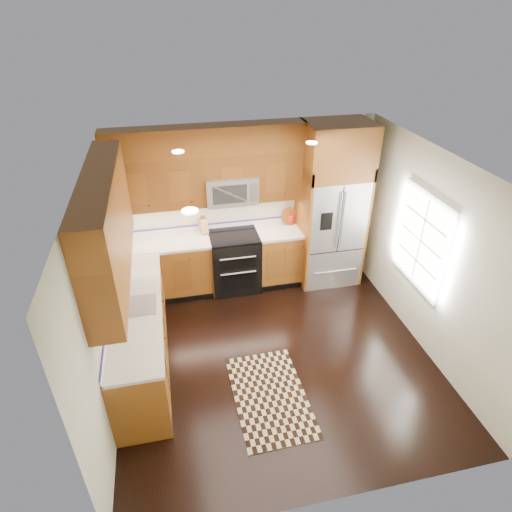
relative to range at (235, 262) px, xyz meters
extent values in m
plane|color=black|center=(0.25, -1.67, -0.47)|extent=(4.00, 4.00, 0.00)
cube|color=silver|center=(0.25, 0.33, 0.83)|extent=(4.00, 0.02, 2.60)
cube|color=silver|center=(-1.75, -1.67, 0.83)|extent=(0.02, 4.00, 2.60)
cube|color=silver|center=(2.25, -1.67, 0.83)|extent=(0.02, 4.00, 2.60)
cube|color=white|center=(2.23, -1.47, 0.93)|extent=(0.04, 1.10, 1.30)
cube|color=white|center=(2.22, -1.47, 0.93)|extent=(0.02, 0.95, 1.15)
cube|color=brown|center=(-1.06, 0.03, -0.02)|extent=(1.37, 0.60, 0.90)
cube|color=brown|center=(0.74, 0.03, -0.02)|extent=(0.72, 0.60, 0.90)
cube|color=brown|center=(-1.45, -1.47, -0.02)|extent=(0.60, 2.40, 0.90)
cube|color=beige|center=(-0.32, 0.03, 0.45)|extent=(2.85, 0.62, 0.04)
cube|color=beige|center=(-1.45, -1.47, 0.45)|extent=(0.62, 2.40, 0.04)
cube|color=brown|center=(-0.32, 0.17, 1.36)|extent=(2.85, 0.33, 0.75)
cube|color=brown|center=(-1.58, -1.47, 1.36)|extent=(0.33, 2.40, 0.75)
cube|color=brown|center=(-0.32, 0.17, 1.93)|extent=(2.85, 0.33, 0.40)
cube|color=brown|center=(-1.58, -1.47, 1.93)|extent=(0.33, 2.40, 0.40)
cube|color=black|center=(0.00, 0.00, -0.01)|extent=(0.76, 0.64, 0.92)
cube|color=black|center=(0.00, 0.00, 0.47)|extent=(0.76, 0.60, 0.02)
cube|color=black|center=(0.00, -0.31, 0.15)|extent=(0.55, 0.01, 0.18)
cube|color=black|center=(0.00, -0.31, -0.17)|extent=(0.55, 0.01, 0.28)
cylinder|color=#B2B2B7|center=(0.00, -0.34, 0.27)|extent=(0.55, 0.02, 0.02)
cylinder|color=#B2B2B7|center=(0.00, -0.34, 0.00)|extent=(0.55, 0.02, 0.02)
cube|color=#B2B2B7|center=(0.00, 0.13, 1.19)|extent=(0.76, 0.40, 0.42)
cube|color=black|center=(-0.05, -0.06, 1.19)|extent=(0.50, 0.01, 0.28)
cube|color=#B2B2B7|center=(1.55, -0.04, 0.43)|extent=(0.90, 0.74, 1.80)
cube|color=black|center=(1.55, -0.41, 0.78)|extent=(0.01, 0.01, 1.08)
cube|color=black|center=(1.33, -0.41, 0.78)|extent=(0.18, 0.01, 0.28)
cube|color=brown|center=(1.08, -0.04, 0.53)|extent=(0.04, 0.74, 2.00)
cube|color=brown|center=(2.02, -0.04, 0.53)|extent=(0.04, 0.74, 2.00)
cube|color=brown|center=(1.55, -0.04, 1.73)|extent=(0.98, 0.74, 0.80)
cube|color=#B2B2B7|center=(-1.45, -1.47, 0.48)|extent=(0.50, 0.42, 0.02)
cylinder|color=#B2B2B7|center=(-1.65, -1.25, 0.61)|extent=(0.02, 0.02, 0.28)
torus|color=#B2B2B7|center=(-1.65, -1.33, 0.75)|extent=(0.18, 0.02, 0.18)
cube|color=black|center=(0.01, -2.34, -0.46)|extent=(0.87, 1.42, 0.01)
cube|color=#A58250|center=(-0.44, 0.21, 0.59)|extent=(0.14, 0.17, 0.23)
cylinder|color=#A61E14|center=(0.97, 0.22, 0.55)|extent=(0.15, 0.15, 0.16)
cylinder|color=brown|center=(0.95, 0.20, 0.48)|extent=(0.35, 0.35, 0.02)
camera|label=1|loc=(-0.90, -5.72, 3.65)|focal=30.00mm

